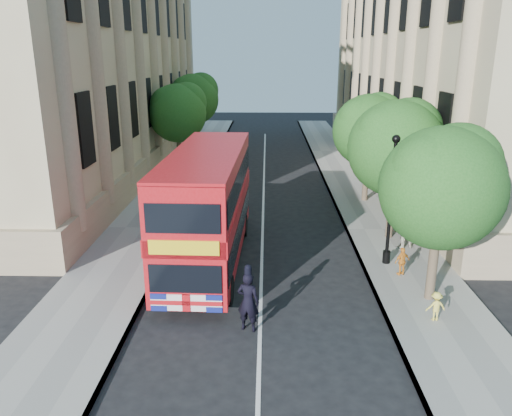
# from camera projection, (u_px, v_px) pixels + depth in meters

# --- Properties ---
(ground) EXTENTS (120.00, 120.00, 0.00)m
(ground) POSITION_uv_depth(u_px,v_px,m) (259.00, 348.00, 14.47)
(ground) COLOR black
(ground) RESTS_ON ground
(pavement_right) EXTENTS (3.50, 80.00, 0.12)m
(pavement_right) POSITION_uv_depth(u_px,v_px,m) (382.00, 230.00, 23.88)
(pavement_right) COLOR gray
(pavement_right) RESTS_ON ground
(pavement_left) EXTENTS (3.50, 80.00, 0.12)m
(pavement_left) POSITION_uv_depth(u_px,v_px,m) (144.00, 229.00, 24.11)
(pavement_left) COLOR gray
(pavement_left) RESTS_ON ground
(building_right) EXTENTS (12.00, 38.00, 18.00)m
(building_right) POSITION_uv_depth(u_px,v_px,m) (465.00, 41.00, 34.41)
(building_right) COLOR tan
(building_right) RESTS_ON ground
(building_left) EXTENTS (12.00, 38.00, 18.00)m
(building_left) POSITION_uv_depth(u_px,v_px,m) (69.00, 41.00, 34.98)
(building_left) COLOR tan
(building_left) RESTS_ON ground
(tree_right_near) EXTENTS (4.00, 4.00, 6.08)m
(tree_right_near) POSITION_uv_depth(u_px,v_px,m) (443.00, 181.00, 15.98)
(tree_right_near) COLOR #473828
(tree_right_near) RESTS_ON ground
(tree_right_mid) EXTENTS (4.20, 4.20, 6.37)m
(tree_right_mid) POSITION_uv_depth(u_px,v_px,m) (397.00, 143.00, 21.65)
(tree_right_mid) COLOR #473828
(tree_right_mid) RESTS_ON ground
(tree_right_far) EXTENTS (4.00, 4.00, 6.15)m
(tree_right_far) POSITION_uv_depth(u_px,v_px,m) (370.00, 127.00, 27.41)
(tree_right_far) COLOR #473828
(tree_right_far) RESTS_ON ground
(tree_left_far) EXTENTS (4.00, 4.00, 6.30)m
(tree_left_far) POSITION_uv_depth(u_px,v_px,m) (178.00, 110.00, 34.30)
(tree_left_far) COLOR #473828
(tree_left_far) RESTS_ON ground
(tree_left_back) EXTENTS (4.20, 4.20, 6.65)m
(tree_left_back) POSITION_uv_depth(u_px,v_px,m) (194.00, 96.00, 41.86)
(tree_left_back) COLOR #473828
(tree_left_back) RESTS_ON ground
(lamp_post) EXTENTS (0.32, 0.32, 5.16)m
(lamp_post) POSITION_uv_depth(u_px,v_px,m) (391.00, 206.00, 19.34)
(lamp_post) COLOR black
(lamp_post) RESTS_ON pavement_right
(double_decker_bus) EXTENTS (2.91, 9.83, 4.50)m
(double_decker_bus) POSITION_uv_depth(u_px,v_px,m) (208.00, 204.00, 19.60)
(double_decker_bus) COLOR #B00C12
(double_decker_bus) RESTS_ON ground
(box_van) EXTENTS (2.22, 4.57, 2.52)m
(box_van) POSITION_uv_depth(u_px,v_px,m) (205.00, 202.00, 24.27)
(box_van) COLOR black
(box_van) RESTS_ON ground
(police_constable) EXTENTS (0.80, 0.65, 1.92)m
(police_constable) POSITION_uv_depth(u_px,v_px,m) (248.00, 302.00, 15.14)
(police_constable) COLOR black
(police_constable) RESTS_ON ground
(woman_pedestrian) EXTENTS (1.05, 0.91, 1.83)m
(woman_pedestrian) POSITION_uv_depth(u_px,v_px,m) (404.00, 227.00, 21.38)
(woman_pedestrian) COLOR silver
(woman_pedestrian) RESTS_ON pavement_right
(child_a) EXTENTS (0.70, 0.51, 1.10)m
(child_a) POSITION_uv_depth(u_px,v_px,m) (402.00, 261.00, 18.81)
(child_a) COLOR orange
(child_a) RESTS_ON pavement_right
(child_b) EXTENTS (0.65, 0.42, 0.96)m
(child_b) POSITION_uv_depth(u_px,v_px,m) (436.00, 306.00, 15.62)
(child_b) COLOR #E2CF4D
(child_b) RESTS_ON pavement_right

